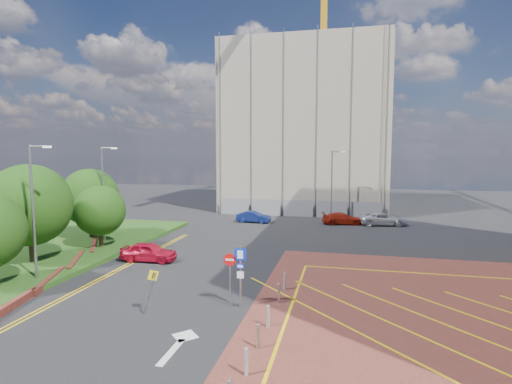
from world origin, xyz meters
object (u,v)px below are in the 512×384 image
(tree_c, at_px, (100,211))
(lamp_back, at_px, (332,183))
(car_blue_back, at_px, (254,217))
(sign_cluster, at_px, (237,270))
(lamp_left_far, at_px, (104,190))
(lamp_left_near, at_px, (34,206))
(car_red_left, at_px, (149,252))
(car_red_back, at_px, (342,218))
(car_silver_back, at_px, (383,219))
(warning_sign, at_px, (151,287))
(tree_b, at_px, (29,205))
(tree_d, at_px, (90,197))

(tree_c, distance_m, lamp_back, 25.19)
(car_blue_back, bearing_deg, sign_cluster, -165.67)
(sign_cluster, bearing_deg, lamp_left_far, 143.18)
(lamp_left_near, xyz_separation_m, car_red_left, (4.24, 5.84, -3.98))
(tree_c, relative_size, car_red_left, 1.22)
(car_blue_back, height_order, car_red_back, car_red_back)
(car_silver_back, bearing_deg, tree_c, 116.08)
(lamp_back, bearing_deg, warning_sign, -104.55)
(tree_b, xyz_separation_m, lamp_left_near, (3.08, -3.00, 0.42))
(car_red_left, bearing_deg, warning_sign, -154.61)
(lamp_back, relative_size, car_silver_back, 1.64)
(car_red_back, bearing_deg, car_silver_back, -95.92)
(tree_c, relative_size, car_blue_back, 1.30)
(car_blue_back, height_order, car_silver_back, car_silver_back)
(car_blue_back, bearing_deg, lamp_left_near, 163.90)
(tree_b, distance_m, car_red_left, 8.62)
(car_blue_back, relative_size, car_red_back, 0.87)
(tree_b, bearing_deg, tree_c, 68.20)
(tree_b, bearing_deg, sign_cluster, -14.26)
(warning_sign, xyz_separation_m, car_silver_back, (12.94, 27.27, -0.75))
(warning_sign, height_order, car_silver_back, warning_sign)
(tree_b, height_order, lamp_left_near, lamp_left_near)
(car_red_left, xyz_separation_m, car_blue_back, (3.80, 17.04, -0.06))
(lamp_back, xyz_separation_m, car_blue_back, (-8.46, -3.12, -3.74))
(tree_d, relative_size, car_red_back, 1.40)
(lamp_left_far, relative_size, car_blue_back, 2.12)
(sign_cluster, xyz_separation_m, car_red_back, (4.98, 24.95, -1.32))
(tree_d, height_order, warning_sign, tree_d)
(lamp_back, distance_m, sign_cluster, 27.38)
(tree_b, relative_size, car_blue_back, 1.79)
(tree_b, xyz_separation_m, lamp_left_far, (1.08, 7.00, 0.42))
(car_blue_back, bearing_deg, tree_c, 151.75)
(car_red_back, bearing_deg, tree_c, 118.94)
(car_silver_back, bearing_deg, tree_d, 107.85)
(sign_cluster, height_order, car_blue_back, sign_cluster)
(warning_sign, height_order, car_red_back, warning_sign)
(tree_b, distance_m, car_silver_back, 33.07)
(car_blue_back, bearing_deg, car_red_left, 170.68)
(tree_d, distance_m, car_red_back, 25.54)
(lamp_left_near, bearing_deg, tree_d, 110.35)
(warning_sign, bearing_deg, car_red_back, 72.04)
(lamp_left_far, distance_m, car_red_left, 8.49)
(lamp_back, distance_m, car_silver_back, 6.77)
(tree_c, relative_size, lamp_back, 0.61)
(car_red_left, bearing_deg, car_silver_back, -46.80)
(car_silver_back, bearing_deg, sign_cluster, 150.73)
(lamp_left_near, xyz_separation_m, car_red_back, (17.70, 23.94, -4.03))
(lamp_left_near, relative_size, warning_sign, 3.57)
(lamp_back, xyz_separation_m, car_silver_back, (5.43, -1.66, -3.68))
(tree_d, relative_size, car_red_left, 1.51)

